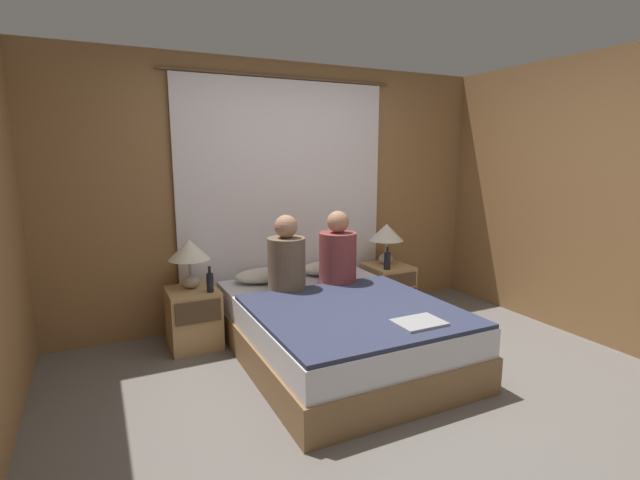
{
  "coord_description": "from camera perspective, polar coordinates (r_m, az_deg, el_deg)",
  "views": [
    {
      "loc": [
        -1.68,
        -2.47,
        1.65
      ],
      "look_at": [
        0.0,
        0.97,
        0.93
      ],
      "focal_mm": 26.0,
      "sensor_mm": 36.0,
      "label": 1
    }
  ],
  "objects": [
    {
      "name": "person_right_in_bed",
      "position": [
        4.17,
        2.19,
        -1.73
      ],
      "size": [
        0.34,
        0.34,
        0.67
      ],
      "color": "brown",
      "rests_on": "bed"
    },
    {
      "name": "nightstand_right",
      "position": [
        4.91,
        8.3,
        -5.93
      ],
      "size": [
        0.42,
        0.46,
        0.51
      ],
      "color": "tan",
      "rests_on": "ground_plane"
    },
    {
      "name": "pillow_left",
      "position": [
        4.32,
        -6.9,
        -4.32
      ],
      "size": [
        0.54,
        0.34,
        0.12
      ],
      "color": "silver",
      "rests_on": "bed"
    },
    {
      "name": "wall_back",
      "position": [
        4.61,
        -4.56,
        5.68
      ],
      "size": [
        4.52,
        0.06,
        2.5
      ],
      "color": "olive",
      "rests_on": "ground_plane"
    },
    {
      "name": "curtain_panel",
      "position": [
        4.56,
        -4.25,
        4.68
      ],
      "size": [
        2.3,
        0.02,
        2.36
      ],
      "color": "white",
      "rests_on": "ground_plane"
    },
    {
      "name": "laptop_on_bed",
      "position": [
        3.26,
        12.09,
        -9.9
      ],
      "size": [
        0.33,
        0.25,
        0.02
      ],
      "color": "#9EA0A5",
      "rests_on": "blanket_on_bed"
    },
    {
      "name": "lamp_left",
      "position": [
        4.07,
        -15.8,
        -1.51
      ],
      "size": [
        0.35,
        0.35,
        0.43
      ],
      "color": "#B2A899",
      "rests_on": "nightstand_left"
    },
    {
      "name": "handbag_on_floor",
      "position": [
        4.63,
        11.27,
        -8.83
      ],
      "size": [
        0.35,
        0.19,
        0.39
      ],
      "color": "brown",
      "rests_on": "ground_plane"
    },
    {
      "name": "blanket_on_bed",
      "position": [
        3.5,
        4.3,
        -8.64
      ],
      "size": [
        1.43,
        1.42,
        0.03
      ],
      "color": "#2D334C",
      "rests_on": "bed"
    },
    {
      "name": "ground_plane",
      "position": [
        3.41,
        7.56,
        -18.34
      ],
      "size": [
        16.0,
        16.0,
        0.0
      ],
      "primitive_type": "plane",
      "color": "#66605B"
    },
    {
      "name": "lamp_right",
      "position": [
        4.82,
        8.17,
        0.64
      ],
      "size": [
        0.35,
        0.35,
        0.43
      ],
      "color": "#B2A899",
      "rests_on": "nightstand_right"
    },
    {
      "name": "person_left_in_bed",
      "position": [
        3.97,
        -4.15,
        -2.4
      ],
      "size": [
        0.32,
        0.32,
        0.66
      ],
      "color": "brown",
      "rests_on": "bed"
    },
    {
      "name": "nightstand_left",
      "position": [
        4.17,
        -15.29,
        -9.21
      ],
      "size": [
        0.42,
        0.46,
        0.51
      ],
      "color": "tan",
      "rests_on": "ground_plane"
    },
    {
      "name": "beer_bottle_on_right_stand",
      "position": [
        4.65,
        8.27,
        -2.5
      ],
      "size": [
        0.07,
        0.07,
        0.23
      ],
      "color": "black",
      "rests_on": "nightstand_right"
    },
    {
      "name": "pillow_right",
      "position": [
        4.57,
        0.91,
        -3.42
      ],
      "size": [
        0.54,
        0.34,
        0.12
      ],
      "color": "silver",
      "rests_on": "bed"
    },
    {
      "name": "beer_bottle_on_left_stand",
      "position": [
        3.96,
        -13.39,
        -5.04
      ],
      "size": [
        0.06,
        0.06,
        0.22
      ],
      "color": "black",
      "rests_on": "nightstand_left"
    },
    {
      "name": "bed",
      "position": [
        3.82,
        2.05,
        -11.01
      ],
      "size": [
        1.49,
        2.05,
        0.48
      ],
      "color": "olive",
      "rests_on": "ground_plane"
    },
    {
      "name": "wall_right",
      "position": [
        4.64,
        31.72,
        4.16
      ],
      "size": [
        0.06,
        3.67,
        2.5
      ],
      "color": "olive",
      "rests_on": "ground_plane"
    }
  ]
}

